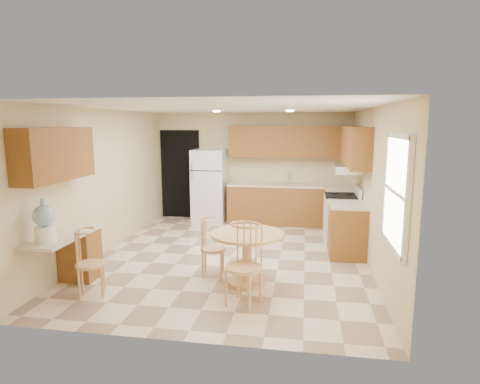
% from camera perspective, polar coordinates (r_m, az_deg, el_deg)
% --- Properties ---
extents(floor, '(5.50, 5.50, 0.00)m').
position_cam_1_polar(floor, '(6.96, -1.24, -9.17)').
color(floor, beige).
rests_on(floor, ground).
extents(ceiling, '(4.50, 5.50, 0.02)m').
position_cam_1_polar(ceiling, '(6.59, -1.33, 11.86)').
color(ceiling, white).
rests_on(ceiling, wall_back).
extents(wall_back, '(4.50, 0.02, 2.50)m').
position_cam_1_polar(wall_back, '(9.36, 1.80, 3.56)').
color(wall_back, beige).
rests_on(wall_back, floor).
extents(wall_front, '(4.50, 0.02, 2.50)m').
position_cam_1_polar(wall_front, '(4.04, -8.45, -4.76)').
color(wall_front, beige).
rests_on(wall_front, floor).
extents(wall_left, '(0.02, 5.50, 2.50)m').
position_cam_1_polar(wall_left, '(7.41, -18.66, 1.42)').
color(wall_left, beige).
rests_on(wall_left, floor).
extents(wall_right, '(0.02, 5.50, 2.50)m').
position_cam_1_polar(wall_right, '(6.64, 18.19, 0.53)').
color(wall_right, beige).
rests_on(wall_right, floor).
extents(doorway, '(0.90, 0.02, 2.10)m').
position_cam_1_polar(doorway, '(9.75, -8.48, 2.52)').
color(doorway, black).
rests_on(doorway, floor).
extents(base_cab_back, '(2.75, 0.60, 0.87)m').
position_cam_1_polar(base_cab_back, '(9.12, 6.99, -1.86)').
color(base_cab_back, brown).
rests_on(base_cab_back, floor).
extents(counter_back, '(2.75, 0.63, 0.04)m').
position_cam_1_polar(counter_back, '(9.04, 7.05, 0.96)').
color(counter_back, beige).
rests_on(counter_back, base_cab_back).
extents(base_cab_right_a, '(0.60, 0.59, 0.87)m').
position_cam_1_polar(base_cab_right_a, '(8.56, 14.04, -2.84)').
color(base_cab_right_a, brown).
rests_on(base_cab_right_a, floor).
extents(counter_right_a, '(0.63, 0.59, 0.04)m').
position_cam_1_polar(counter_right_a, '(8.47, 14.17, 0.16)').
color(counter_right_a, beige).
rests_on(counter_right_a, base_cab_right_a).
extents(base_cab_right_b, '(0.60, 0.80, 0.87)m').
position_cam_1_polar(base_cab_right_b, '(7.15, 14.97, -5.35)').
color(base_cab_right_b, brown).
rests_on(base_cab_right_b, floor).
extents(counter_right_b, '(0.63, 0.80, 0.04)m').
position_cam_1_polar(counter_right_b, '(7.05, 15.14, -1.78)').
color(counter_right_b, beige).
rests_on(counter_right_b, base_cab_right_b).
extents(upper_cab_back, '(2.75, 0.33, 0.70)m').
position_cam_1_polar(upper_cab_back, '(9.08, 7.21, 7.09)').
color(upper_cab_back, brown).
rests_on(upper_cab_back, wall_back).
extents(upper_cab_right, '(0.33, 2.42, 0.70)m').
position_cam_1_polar(upper_cab_right, '(7.75, 15.86, 6.37)').
color(upper_cab_right, brown).
rests_on(upper_cab_right, wall_right).
extents(upper_cab_left, '(0.33, 1.40, 0.70)m').
position_cam_1_polar(upper_cab_left, '(5.90, -24.80, 4.90)').
color(upper_cab_left, brown).
rests_on(upper_cab_left, wall_left).
extents(sink, '(0.78, 0.44, 0.01)m').
position_cam_1_polar(sink, '(9.03, 6.89, 1.11)').
color(sink, silver).
rests_on(sink, counter_back).
extents(range_hood, '(0.50, 0.76, 0.14)m').
position_cam_1_polar(range_hood, '(7.74, 15.11, 3.20)').
color(range_hood, silver).
rests_on(range_hood, upper_cab_right).
extents(desk_pedestal, '(0.48, 0.42, 0.72)m').
position_cam_1_polar(desk_pedestal, '(6.36, -21.78, -8.32)').
color(desk_pedestal, brown).
rests_on(desk_pedestal, floor).
extents(desk_top, '(0.50, 1.20, 0.04)m').
position_cam_1_polar(desk_top, '(5.95, -23.90, -5.78)').
color(desk_top, beige).
rests_on(desk_top, desk_pedestal).
extents(window, '(0.06, 1.12, 1.30)m').
position_cam_1_polar(window, '(4.80, 21.42, 0.00)').
color(window, white).
rests_on(window, wall_right).
extents(can_light_a, '(0.14, 0.14, 0.02)m').
position_cam_1_polar(can_light_a, '(7.87, -3.34, 11.39)').
color(can_light_a, white).
rests_on(can_light_a, ceiling).
extents(can_light_b, '(0.14, 0.14, 0.02)m').
position_cam_1_polar(can_light_b, '(7.69, 7.11, 11.37)').
color(can_light_b, white).
rests_on(can_light_b, ceiling).
extents(refrigerator, '(0.74, 0.72, 1.67)m').
position_cam_1_polar(refrigerator, '(9.24, -4.35, 0.86)').
color(refrigerator, white).
rests_on(refrigerator, floor).
extents(stove, '(0.65, 0.76, 1.09)m').
position_cam_1_polar(stove, '(7.89, 14.26, -3.65)').
color(stove, white).
rests_on(stove, floor).
extents(dining_table, '(1.02, 1.02, 0.75)m').
position_cam_1_polar(dining_table, '(5.68, 1.01, -8.34)').
color(dining_table, tan).
rests_on(dining_table, floor).
extents(chair_table_a, '(0.38, 0.49, 0.86)m').
position_cam_1_polar(chair_table_a, '(5.93, -4.06, -7.25)').
color(chair_table_a, tan).
rests_on(chair_table_a, floor).
extents(chair_table_b, '(0.45, 0.49, 1.02)m').
position_cam_1_polar(chair_table_b, '(4.93, 0.33, -9.59)').
color(chair_table_b, tan).
rests_on(chair_table_b, floor).
extents(chair_desk, '(0.39, 0.50, 0.88)m').
position_cam_1_polar(chair_desk, '(5.61, -20.96, -8.75)').
color(chair_desk, tan).
rests_on(chair_desk, floor).
extents(water_crock, '(0.27, 0.27, 0.56)m').
position_cam_1_polar(water_crock, '(5.60, -26.06, -3.98)').
color(water_crock, white).
rests_on(water_crock, desk_top).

